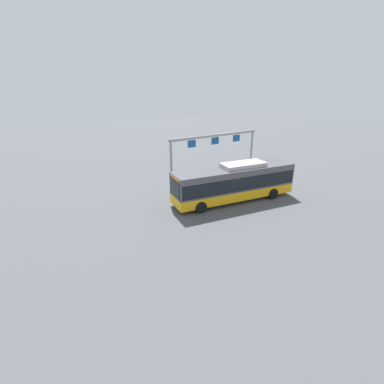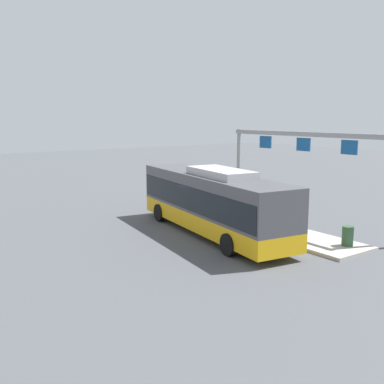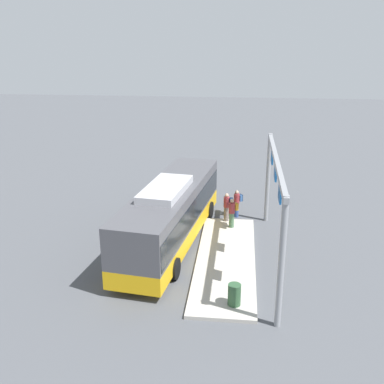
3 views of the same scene
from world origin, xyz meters
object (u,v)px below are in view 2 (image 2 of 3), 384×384
person_waiting_mid (217,200)px  trash_bin (348,236)px  bus_main (212,199)px  person_waiting_near (213,199)px  person_boarding (231,201)px

person_waiting_mid → trash_bin: bearing=83.8°
bus_main → person_waiting_near: bearing=-31.4°
person_boarding → trash_bin: person_boarding is taller
bus_main → person_waiting_mid: bus_main is taller
trash_bin → bus_main: bearing=30.9°
bus_main → person_boarding: size_ratio=7.00×
bus_main → person_waiting_mid: bearing=-34.8°
bus_main → trash_bin: 6.74m
person_waiting_mid → trash_bin: (-8.71, -0.63, -0.44)m
person_waiting_near → trash_bin: size_ratio=1.86×
person_waiting_near → person_waiting_mid: person_waiting_mid is taller
person_boarding → trash_bin: 7.83m
trash_bin → person_waiting_mid: bearing=4.1°
person_boarding → person_waiting_near: (1.96, -0.23, -0.16)m
bus_main → person_boarding: (2.12, -3.10, -0.76)m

